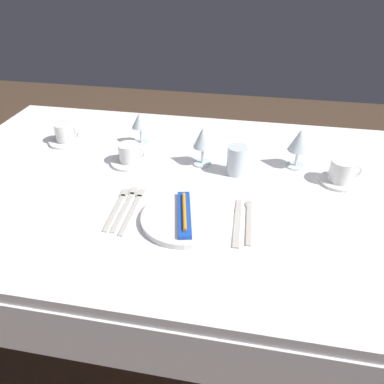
% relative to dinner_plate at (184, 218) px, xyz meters
% --- Properties ---
extents(ground_plane, '(6.00, 6.00, 0.00)m').
position_rel_dinner_plate_xyz_m(ground_plane, '(-0.03, 0.21, -0.75)').
color(ground_plane, '#4C3828').
extents(dining_table, '(1.80, 1.11, 0.74)m').
position_rel_dinner_plate_xyz_m(dining_table, '(-0.03, 0.21, -0.09)').
color(dining_table, white).
rests_on(dining_table, ground).
extents(dinner_plate, '(0.25, 0.25, 0.02)m').
position_rel_dinner_plate_xyz_m(dinner_plate, '(0.00, 0.00, 0.00)').
color(dinner_plate, white).
rests_on(dinner_plate, dining_table).
extents(toothbrush_package, '(0.08, 0.21, 0.02)m').
position_rel_dinner_plate_xyz_m(toothbrush_package, '(0.00, -0.00, 0.02)').
color(toothbrush_package, blue).
rests_on(toothbrush_package, dinner_plate).
extents(fork_outer, '(0.02, 0.23, 0.00)m').
position_rel_dinner_plate_xyz_m(fork_outer, '(-0.16, 0.02, -0.01)').
color(fork_outer, beige).
rests_on(fork_outer, dining_table).
extents(fork_inner, '(0.02, 0.23, 0.00)m').
position_rel_dinner_plate_xyz_m(fork_inner, '(-0.19, 0.03, -0.01)').
color(fork_inner, beige).
rests_on(fork_inner, dining_table).
extents(fork_salad, '(0.03, 0.21, 0.00)m').
position_rel_dinner_plate_xyz_m(fork_salad, '(-0.21, 0.02, -0.01)').
color(fork_salad, beige).
rests_on(fork_salad, dining_table).
extents(dinner_knife, '(0.02, 0.22, 0.00)m').
position_rel_dinner_plate_xyz_m(dinner_knife, '(0.15, 0.01, -0.01)').
color(dinner_knife, beige).
rests_on(dinner_knife, dining_table).
extents(spoon_soup, '(0.03, 0.21, 0.01)m').
position_rel_dinner_plate_xyz_m(spoon_soup, '(0.18, 0.05, -0.01)').
color(spoon_soup, beige).
rests_on(spoon_soup, dining_table).
extents(saucer_left, '(0.14, 0.14, 0.01)m').
position_rel_dinner_plate_xyz_m(saucer_left, '(-0.57, 0.41, -0.00)').
color(saucer_left, white).
rests_on(saucer_left, dining_table).
extents(coffee_cup_left, '(0.10, 0.08, 0.07)m').
position_rel_dinner_plate_xyz_m(coffee_cup_left, '(-0.56, 0.41, 0.04)').
color(coffee_cup_left, white).
rests_on(coffee_cup_left, saucer_left).
extents(saucer_right, '(0.13, 0.13, 0.01)m').
position_rel_dinner_plate_xyz_m(saucer_right, '(0.47, 0.30, -0.00)').
color(saucer_right, white).
rests_on(saucer_right, dining_table).
extents(coffee_cup_right, '(0.10, 0.08, 0.07)m').
position_rel_dinner_plate_xyz_m(coffee_cup_right, '(0.47, 0.30, 0.04)').
color(coffee_cup_right, white).
rests_on(coffee_cup_right, saucer_right).
extents(saucer_far, '(0.14, 0.14, 0.01)m').
position_rel_dinner_plate_xyz_m(saucer_far, '(-0.26, 0.30, -0.00)').
color(saucer_far, white).
rests_on(saucer_far, dining_table).
extents(coffee_cup_far, '(0.10, 0.08, 0.06)m').
position_rel_dinner_plate_xyz_m(coffee_cup_far, '(-0.26, 0.30, 0.03)').
color(coffee_cup_far, white).
rests_on(coffee_cup_far, saucer_far).
extents(wine_glass_centre, '(0.07, 0.07, 0.14)m').
position_rel_dinner_plate_xyz_m(wine_glass_centre, '(0.33, 0.38, 0.09)').
color(wine_glass_centre, silver).
rests_on(wine_glass_centre, dining_table).
extents(wine_glass_left, '(0.07, 0.07, 0.13)m').
position_rel_dinner_plate_xyz_m(wine_glass_left, '(-0.27, 0.45, 0.08)').
color(wine_glass_left, silver).
rests_on(wine_glass_left, dining_table).
extents(wine_glass_right, '(0.07, 0.07, 0.14)m').
position_rel_dinner_plate_xyz_m(wine_glass_right, '(-0.00, 0.34, 0.09)').
color(wine_glass_right, silver).
rests_on(wine_glass_right, dining_table).
extents(drink_tumbler, '(0.07, 0.07, 0.10)m').
position_rel_dinner_plate_xyz_m(drink_tumbler, '(0.12, 0.29, 0.04)').
color(drink_tumbler, silver).
rests_on(drink_tumbler, dining_table).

